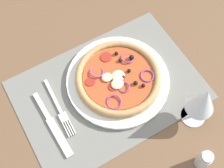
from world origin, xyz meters
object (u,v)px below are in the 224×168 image
at_px(pizza, 118,77).
at_px(knife, 52,124).
at_px(plate, 118,80).
at_px(wine_glass, 203,101).
at_px(pepper_shaker, 204,160).
at_px(fork, 60,110).

height_order(pizza, knife, pizza).
height_order(plate, knife, plate).
height_order(knife, wine_glass, wine_glass).
relative_size(pizza, wine_glass, 1.57).
xyz_separation_m(plate, knife, (0.21, 0.02, -0.00)).
height_order(pizza, pepper_shaker, pepper_shaker).
bearing_deg(pizza, knife, 6.29).
height_order(wine_glass, pepper_shaker, wine_glass).
relative_size(plate, pepper_shaker, 4.24).
xyz_separation_m(knife, pepper_shaker, (-0.27, 0.27, 0.03)).
bearing_deg(knife, pepper_shaker, 43.08).
height_order(fork, wine_glass, wine_glass).
relative_size(fork, wine_glass, 1.21).
height_order(fork, knife, knife).
xyz_separation_m(wine_glass, pepper_shaker, (0.06, 0.11, -0.07)).
relative_size(pizza, pepper_shaker, 3.49).
bearing_deg(wine_glass, pepper_shaker, 61.88).
height_order(fork, pepper_shaker, pepper_shaker).
distance_m(plate, pepper_shaker, 0.30).
distance_m(wine_glass, pepper_shaker, 0.14).
bearing_deg(knife, plate, 94.33).
height_order(plate, pepper_shaker, pepper_shaker).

